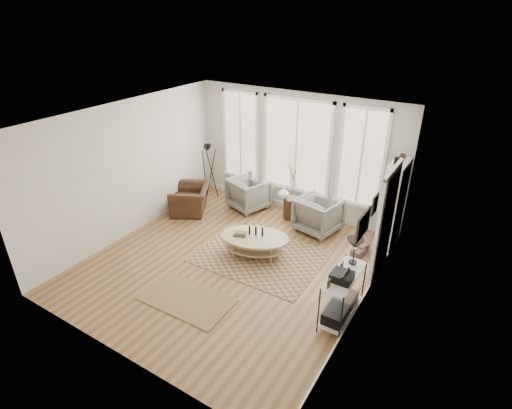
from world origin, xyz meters
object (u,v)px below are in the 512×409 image
Objects in this scene: low_shelf at (343,291)px; side_table at (292,191)px; armchair_left at (249,193)px; armchair_right at (319,214)px; bookcase at (392,206)px; accent_chair at (190,199)px; coffee_table at (254,240)px.

side_table is (-2.24, 2.57, 0.21)m from low_shelf.
side_table is at bearing -158.91° from armchair_left.
side_table reaches higher than low_shelf.
low_shelf is at bearing 132.49° from armchair_right.
low_shelf is at bearing -91.28° from bookcase.
bookcase is 4.69m from accent_chair.
accent_chair is at bearing 25.41° from armchair_right.
accent_chair is (-2.35, 0.83, -0.02)m from coffee_table.
armchair_left is (-3.38, 2.51, -0.11)m from low_shelf.
coffee_table is at bearing 143.69° from armchair_left.
bookcase reaches higher than accent_chair.
bookcase is 2.36× the size of armchair_left.
side_table is (1.14, 0.05, 0.32)m from armchair_left.
bookcase reaches higher than coffee_table.
bookcase is at bearing 71.29° from accent_chair.
armchair_left is at bearing 98.87° from accent_chair.
low_shelf reaches higher than coffee_table.
bookcase is 1.61m from armchair_right.
low_shelf is 1.50× the size of armchair_left.
low_shelf is 1.46× the size of armchair_right.
bookcase is 2.56m from low_shelf.
side_table reaches higher than armchair_right.
low_shelf reaches higher than armchair_right.
armchair_right is at bearing 121.41° from low_shelf.
armchair_right reaches higher than coffee_table.
side_table is 2.49m from accent_chair.
side_table is at bearing -2.08° from armchair_right.
accent_chair is at bearing 160.65° from coffee_table.
coffee_table is at bearing 160.15° from low_shelf.
coffee_table is 1.59× the size of accent_chair.
coffee_table is (-2.15, 0.78, -0.17)m from low_shelf.
coffee_table is at bearing -87.26° from side_table.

